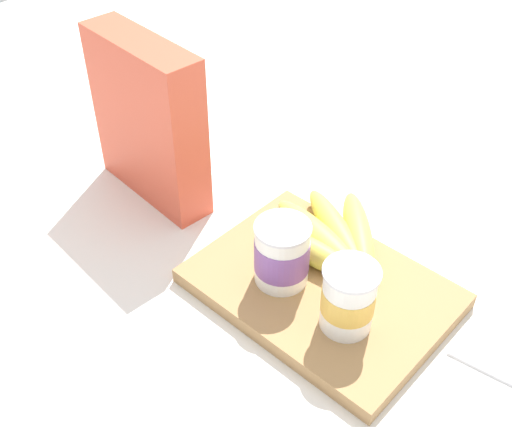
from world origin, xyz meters
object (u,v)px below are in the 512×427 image
object	(u,v)px
cereal_box	(146,122)
banana_bunch	(333,239)
cutting_board	(321,288)
yogurt_cup_front	(348,298)
yogurt_cup_back	(282,253)

from	to	relation	value
cereal_box	banana_bunch	world-z (taller)	cereal_box
cutting_board	yogurt_cup_front	world-z (taller)	yogurt_cup_front
cereal_box	banana_bunch	xyz separation A→B (m)	(-0.30, -0.06, -0.08)
cutting_board	cereal_box	size ratio (longest dim) A/B	1.26
banana_bunch	yogurt_cup_front	bearing A→B (deg)	134.27
cutting_board	cereal_box	xyz separation A→B (m)	(0.33, 0.00, 0.11)
banana_bunch	cutting_board	bearing A→B (deg)	115.39
yogurt_cup_front	yogurt_cup_back	world-z (taller)	yogurt_cup_front
yogurt_cup_back	cutting_board	bearing A→B (deg)	-145.89
yogurt_cup_front	cutting_board	bearing A→B (deg)	-28.65
cutting_board	cereal_box	world-z (taller)	cereal_box
cutting_board	yogurt_cup_front	size ratio (longest dim) A/B	3.53
cutting_board	yogurt_cup_front	xyz separation A→B (m)	(-0.06, 0.03, 0.06)
yogurt_cup_back	banana_bunch	size ratio (longest dim) A/B	0.44
cereal_box	yogurt_cup_back	size ratio (longest dim) A/B	2.84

